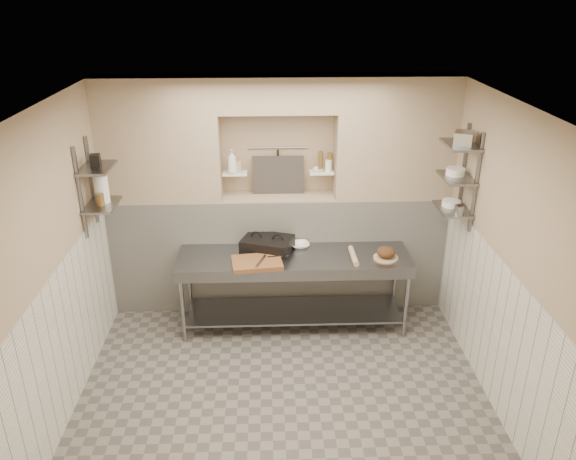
{
  "coord_description": "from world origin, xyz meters",
  "views": [
    {
      "loc": [
        -0.12,
        -4.43,
        3.69
      ],
      "look_at": [
        0.08,
        0.9,
        1.35
      ],
      "focal_mm": 35.0,
      "sensor_mm": 36.0,
      "label": 1
    }
  ],
  "objects_px": {
    "panini_press": "(267,244)",
    "mixing_bowl": "(300,245)",
    "bread_loaf": "(386,252)",
    "jug_left": "(101,189)",
    "cutting_board": "(257,263)",
    "bowl_alcove": "(318,170)",
    "bottle_soap": "(232,162)",
    "rolling_pin": "(353,256)",
    "prep_table": "(294,277)"
  },
  "relations": [
    {
      "from": "jug_left",
      "to": "cutting_board",
      "type": "bearing_deg",
      "value": -3.63
    },
    {
      "from": "cutting_board",
      "to": "bread_loaf",
      "type": "distance_m",
      "value": 1.43
    },
    {
      "from": "prep_table",
      "to": "mixing_bowl",
      "type": "relative_size",
      "value": 11.96
    },
    {
      "from": "prep_table",
      "to": "jug_left",
      "type": "relative_size",
      "value": 8.82
    },
    {
      "from": "bread_loaf",
      "to": "jug_left",
      "type": "xyz_separation_m",
      "value": [
        -3.01,
        0.0,
        0.78
      ]
    },
    {
      "from": "bowl_alcove",
      "to": "cutting_board",
      "type": "bearing_deg",
      "value": -133.7
    },
    {
      "from": "bottle_soap",
      "to": "jug_left",
      "type": "relative_size",
      "value": 0.95
    },
    {
      "from": "cutting_board",
      "to": "rolling_pin",
      "type": "height_order",
      "value": "rolling_pin"
    },
    {
      "from": "bread_loaf",
      "to": "cutting_board",
      "type": "bearing_deg",
      "value": -176.05
    },
    {
      "from": "cutting_board",
      "to": "bowl_alcove",
      "type": "xyz_separation_m",
      "value": [
        0.71,
        0.75,
        0.81
      ]
    },
    {
      "from": "panini_press",
      "to": "jug_left",
      "type": "relative_size",
      "value": 2.19
    },
    {
      "from": "mixing_bowl",
      "to": "bowl_alcove",
      "type": "xyz_separation_m",
      "value": [
        0.22,
        0.32,
        0.81
      ]
    },
    {
      "from": "panini_press",
      "to": "bowl_alcove",
      "type": "xyz_separation_m",
      "value": [
        0.6,
        0.39,
        0.76
      ]
    },
    {
      "from": "cutting_board",
      "to": "bread_loaf",
      "type": "height_order",
      "value": "bread_loaf"
    },
    {
      "from": "bottle_soap",
      "to": "jug_left",
      "type": "distance_m",
      "value": 1.45
    },
    {
      "from": "mixing_bowl",
      "to": "bowl_alcove",
      "type": "height_order",
      "value": "bowl_alcove"
    },
    {
      "from": "rolling_pin",
      "to": "mixing_bowl",
      "type": "bearing_deg",
      "value": 151.55
    },
    {
      "from": "cutting_board",
      "to": "rolling_pin",
      "type": "distance_m",
      "value": 1.07
    },
    {
      "from": "bread_loaf",
      "to": "jug_left",
      "type": "relative_size",
      "value": 0.7
    },
    {
      "from": "prep_table",
      "to": "bowl_alcove",
      "type": "distance_m",
      "value": 1.26
    },
    {
      "from": "cutting_board",
      "to": "mixing_bowl",
      "type": "relative_size",
      "value": 2.47
    },
    {
      "from": "prep_table",
      "to": "panini_press",
      "type": "xyz_separation_m",
      "value": [
        -0.3,
        0.18,
        0.33
      ]
    },
    {
      "from": "jug_left",
      "to": "prep_table",
      "type": "bearing_deg",
      "value": 2.33
    },
    {
      "from": "bottle_soap",
      "to": "prep_table",
      "type": "bearing_deg",
      "value": -37.57
    },
    {
      "from": "mixing_bowl",
      "to": "jug_left",
      "type": "height_order",
      "value": "jug_left"
    },
    {
      "from": "prep_table",
      "to": "rolling_pin",
      "type": "xyz_separation_m",
      "value": [
        0.65,
        -0.07,
        0.29
      ]
    },
    {
      "from": "prep_table",
      "to": "rolling_pin",
      "type": "relative_size",
      "value": 6.3
    },
    {
      "from": "rolling_pin",
      "to": "bottle_soap",
      "type": "relative_size",
      "value": 1.48
    },
    {
      "from": "mixing_bowl",
      "to": "rolling_pin",
      "type": "xyz_separation_m",
      "value": [
        0.58,
        -0.31,
        0.0
      ]
    },
    {
      "from": "bottle_soap",
      "to": "bowl_alcove",
      "type": "bearing_deg",
      "value": 2.26
    },
    {
      "from": "mixing_bowl",
      "to": "bottle_soap",
      "type": "xyz_separation_m",
      "value": [
        -0.76,
        0.29,
        0.93
      ]
    },
    {
      "from": "mixing_bowl",
      "to": "rolling_pin",
      "type": "bearing_deg",
      "value": -28.45
    },
    {
      "from": "bowl_alcove",
      "to": "jug_left",
      "type": "distance_m",
      "value": 2.39
    },
    {
      "from": "bowl_alcove",
      "to": "mixing_bowl",
      "type": "bearing_deg",
      "value": -124.57
    },
    {
      "from": "mixing_bowl",
      "to": "bowl_alcove",
      "type": "distance_m",
      "value": 0.9
    },
    {
      "from": "mixing_bowl",
      "to": "bowl_alcove",
      "type": "bearing_deg",
      "value": 55.43
    },
    {
      "from": "bread_loaf",
      "to": "panini_press",
      "type": "bearing_deg",
      "value": 168.73
    },
    {
      "from": "bowl_alcove",
      "to": "panini_press",
      "type": "bearing_deg",
      "value": -147.1
    },
    {
      "from": "bottle_soap",
      "to": "bowl_alcove",
      "type": "height_order",
      "value": "bottle_soap"
    },
    {
      "from": "mixing_bowl",
      "to": "bread_loaf",
      "type": "height_order",
      "value": "bread_loaf"
    },
    {
      "from": "prep_table",
      "to": "bottle_soap",
      "type": "bearing_deg",
      "value": 142.43
    },
    {
      "from": "panini_press",
      "to": "mixing_bowl",
      "type": "height_order",
      "value": "panini_press"
    },
    {
      "from": "rolling_pin",
      "to": "jug_left",
      "type": "bearing_deg",
      "value": -179.82
    },
    {
      "from": "rolling_pin",
      "to": "bottle_soap",
      "type": "xyz_separation_m",
      "value": [
        -1.34,
        0.6,
        0.92
      ]
    },
    {
      "from": "panini_press",
      "to": "bowl_alcove",
      "type": "bearing_deg",
      "value": 51.38
    },
    {
      "from": "panini_press",
      "to": "rolling_pin",
      "type": "xyz_separation_m",
      "value": [
        0.95,
        -0.25,
        -0.04
      ]
    },
    {
      "from": "bread_loaf",
      "to": "bowl_alcove",
      "type": "relative_size",
      "value": 1.6
    },
    {
      "from": "panini_press",
      "to": "mixing_bowl",
      "type": "bearing_deg",
      "value": 27.97
    },
    {
      "from": "cutting_board",
      "to": "jug_left",
      "type": "relative_size",
      "value": 1.82
    },
    {
      "from": "prep_table",
      "to": "bottle_soap",
      "type": "distance_m",
      "value": 1.49
    }
  ]
}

